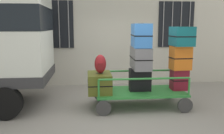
{
  "coord_description": "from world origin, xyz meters",
  "views": [
    {
      "loc": [
        -0.76,
        -5.61,
        1.96
      ],
      "look_at": [
        -0.19,
        0.06,
        0.99
      ],
      "focal_mm": 39.12,
      "sensor_mm": 36.0,
      "label": 1
    }
  ],
  "objects_px": {
    "luggage_cart": "(140,93)",
    "suitcase_center_top": "(182,36)",
    "suitcase_left_bottom": "(99,83)",
    "suitcase_midleft_top": "(141,35)",
    "suitcase_center_bottom": "(179,80)",
    "backpack": "(100,64)",
    "suitcase_midleft_middle": "(140,58)",
    "suitcase_midleft_bottom": "(140,80)",
    "suitcase_center_middle": "(180,58)"
  },
  "relations": [
    {
      "from": "suitcase_center_top",
      "to": "suitcase_center_bottom",
      "type": "bearing_deg",
      "value": 90.0
    },
    {
      "from": "suitcase_midleft_bottom",
      "to": "suitcase_center_middle",
      "type": "height_order",
      "value": "suitcase_center_middle"
    },
    {
      "from": "suitcase_left_bottom",
      "to": "suitcase_midleft_bottom",
      "type": "distance_m",
      "value": 0.99
    },
    {
      "from": "suitcase_center_middle",
      "to": "suitcase_center_top",
      "type": "xyz_separation_m",
      "value": [
        -0.0,
        -0.02,
        0.52
      ]
    },
    {
      "from": "luggage_cart",
      "to": "suitcase_center_top",
      "type": "bearing_deg",
      "value": -0.75
    },
    {
      "from": "luggage_cart",
      "to": "backpack",
      "type": "distance_m",
      "value": 1.22
    },
    {
      "from": "suitcase_center_bottom",
      "to": "suitcase_center_top",
      "type": "bearing_deg",
      "value": -90.0
    },
    {
      "from": "suitcase_center_top",
      "to": "suitcase_midleft_bottom",
      "type": "bearing_deg",
      "value": 177.9
    },
    {
      "from": "suitcase_midleft_bottom",
      "to": "backpack",
      "type": "height_order",
      "value": "backpack"
    },
    {
      "from": "suitcase_center_bottom",
      "to": "suitcase_midleft_top",
      "type": "bearing_deg",
      "value": -178.68
    },
    {
      "from": "suitcase_midleft_top",
      "to": "suitcase_center_bottom",
      "type": "xyz_separation_m",
      "value": [
        0.99,
        0.02,
        -1.09
      ]
    },
    {
      "from": "suitcase_left_bottom",
      "to": "suitcase_midleft_top",
      "type": "bearing_deg",
      "value": 0.56
    },
    {
      "from": "luggage_cart",
      "to": "suitcase_midleft_top",
      "type": "xyz_separation_m",
      "value": [
        -0.0,
        0.0,
        1.41
      ]
    },
    {
      "from": "suitcase_center_middle",
      "to": "suitcase_center_top",
      "type": "bearing_deg",
      "value": -90.0
    },
    {
      "from": "suitcase_midleft_middle",
      "to": "suitcase_center_top",
      "type": "height_order",
      "value": "suitcase_center_top"
    },
    {
      "from": "backpack",
      "to": "suitcase_center_top",
      "type": "bearing_deg",
      "value": 0.83
    },
    {
      "from": "suitcase_midleft_top",
      "to": "suitcase_midleft_bottom",
      "type": "bearing_deg",
      "value": 90.0
    },
    {
      "from": "suitcase_center_bottom",
      "to": "luggage_cart",
      "type": "bearing_deg",
      "value": -178.42
    },
    {
      "from": "suitcase_midleft_bottom",
      "to": "suitcase_midleft_middle",
      "type": "relative_size",
      "value": 0.59
    },
    {
      "from": "suitcase_left_bottom",
      "to": "suitcase_center_bottom",
      "type": "distance_m",
      "value": 1.98
    },
    {
      "from": "suitcase_center_middle",
      "to": "backpack",
      "type": "xyz_separation_m",
      "value": [
        -1.95,
        -0.05,
        -0.12
      ]
    },
    {
      "from": "suitcase_midleft_top",
      "to": "suitcase_center_bottom",
      "type": "distance_m",
      "value": 1.47
    },
    {
      "from": "suitcase_left_bottom",
      "to": "suitcase_center_bottom",
      "type": "height_order",
      "value": "suitcase_center_bottom"
    },
    {
      "from": "suitcase_midleft_middle",
      "to": "suitcase_midleft_top",
      "type": "distance_m",
      "value": 0.54
    },
    {
      "from": "suitcase_midleft_bottom",
      "to": "suitcase_center_middle",
      "type": "distance_m",
      "value": 1.12
    },
    {
      "from": "suitcase_midleft_bottom",
      "to": "suitcase_midleft_top",
      "type": "distance_m",
      "value": 1.07
    },
    {
      "from": "luggage_cart",
      "to": "suitcase_midleft_middle",
      "type": "xyz_separation_m",
      "value": [
        -0.0,
        0.01,
        0.87
      ]
    },
    {
      "from": "luggage_cart",
      "to": "suitcase_midleft_middle",
      "type": "distance_m",
      "value": 0.87
    },
    {
      "from": "suitcase_center_middle",
      "to": "suitcase_center_top",
      "type": "height_order",
      "value": "suitcase_center_top"
    },
    {
      "from": "suitcase_midleft_middle",
      "to": "suitcase_center_bottom",
      "type": "bearing_deg",
      "value": 0.92
    },
    {
      "from": "luggage_cart",
      "to": "suitcase_midleft_bottom",
      "type": "distance_m",
      "value": 0.34
    },
    {
      "from": "luggage_cart",
      "to": "suitcase_center_top",
      "type": "height_order",
      "value": "suitcase_center_top"
    },
    {
      "from": "luggage_cart",
      "to": "backpack",
      "type": "height_order",
      "value": "backpack"
    },
    {
      "from": "luggage_cart",
      "to": "suitcase_midleft_top",
      "type": "relative_size",
      "value": 2.35
    },
    {
      "from": "suitcase_left_bottom",
      "to": "suitcase_center_top",
      "type": "distance_m",
      "value": 2.26
    },
    {
      "from": "suitcase_midleft_top",
      "to": "suitcase_center_top",
      "type": "xyz_separation_m",
      "value": [
        0.99,
        -0.02,
        -0.03
      ]
    },
    {
      "from": "suitcase_midleft_top",
      "to": "backpack",
      "type": "distance_m",
      "value": 1.17
    },
    {
      "from": "suitcase_midleft_middle",
      "to": "backpack",
      "type": "distance_m",
      "value": 0.97
    },
    {
      "from": "luggage_cart",
      "to": "suitcase_center_middle",
      "type": "distance_m",
      "value": 1.31
    },
    {
      "from": "suitcase_midleft_bottom",
      "to": "suitcase_midleft_top",
      "type": "bearing_deg",
      "value": -90.0
    },
    {
      "from": "suitcase_center_top",
      "to": "suitcase_left_bottom",
      "type": "bearing_deg",
      "value": 179.77
    },
    {
      "from": "suitcase_midleft_top",
      "to": "suitcase_center_middle",
      "type": "bearing_deg",
      "value": 0.22
    },
    {
      "from": "suitcase_midleft_top",
      "to": "luggage_cart",
      "type": "bearing_deg",
      "value": -90.0
    },
    {
      "from": "suitcase_center_bottom",
      "to": "backpack",
      "type": "height_order",
      "value": "backpack"
    },
    {
      "from": "suitcase_left_bottom",
      "to": "suitcase_center_top",
      "type": "bearing_deg",
      "value": -0.23
    },
    {
      "from": "luggage_cart",
      "to": "suitcase_left_bottom",
      "type": "distance_m",
      "value": 1.03
    },
    {
      "from": "suitcase_midleft_top",
      "to": "suitcase_center_top",
      "type": "relative_size",
      "value": 1.56
    },
    {
      "from": "suitcase_center_top",
      "to": "backpack",
      "type": "bearing_deg",
      "value": -179.17
    },
    {
      "from": "suitcase_midleft_top",
      "to": "suitcase_left_bottom",
      "type": "bearing_deg",
      "value": -179.44
    },
    {
      "from": "suitcase_midleft_bottom",
      "to": "suitcase_center_bottom",
      "type": "xyz_separation_m",
      "value": [
        0.99,
        0.0,
        -0.02
      ]
    }
  ]
}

